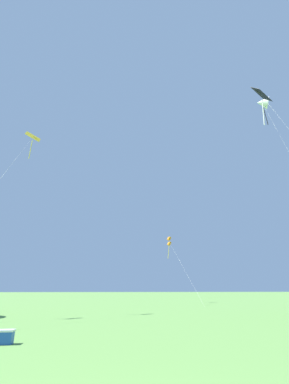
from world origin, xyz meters
name	(u,v)px	position (x,y,z in m)	size (l,w,h in m)	color
kite_white_distant	(263,103)	(20.33, 27.34, 25.81)	(2.27, 10.71, 26.82)	white
kite_black_large	(263,102)	(17.27, 22.77, 22.25)	(2.53, 12.18, 24.40)	black
kite_yellow_diamond	(29,143)	(-6.87, 19.96, 13.40)	(1.19, 12.36, 14.89)	yellow
kite_orange_box	(169,242)	(9.13, 37.80, 8.23)	(1.34, 11.04, 9.02)	orange
picnic_cooler	(4,337)	(-3.30, 8.75, 0.22)	(0.60, 0.40, 0.44)	#2351B2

